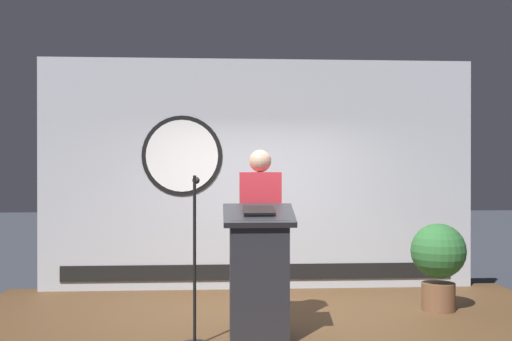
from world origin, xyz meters
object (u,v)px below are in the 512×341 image
Objects in this scene: microphone_stand at (195,285)px; potted_plant at (438,258)px; speaker_person at (260,236)px; podium at (259,275)px.

microphone_stand is 1.57× the size of potted_plant.
speaker_person reaches higher than potted_plant.
speaker_person is 0.92m from microphone_stand.
microphone_stand reaches higher than potted_plant.
potted_plant is at bearing 15.38° from speaker_person.
podium is 0.70× the size of speaker_person.
potted_plant is at bearing 26.80° from podium.
podium reaches higher than potted_plant.
speaker_person is 1.83× the size of potted_plant.
microphone_stand is (-0.57, -0.10, -0.07)m from podium.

